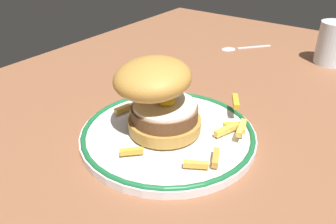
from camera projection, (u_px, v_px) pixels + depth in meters
The scene contains 6 objects.
ground_plane at pixel (181, 166), 49.77cm from camera, with size 146.68×100.10×4.00cm, color brown.
dinner_plate at pixel (168, 134), 51.99cm from camera, with size 26.17×26.17×1.60cm.
burger at pixel (158, 95), 48.99cm from camera, with size 15.24×15.09×11.25cm.
fries_pile at pixel (198, 122), 52.01cm from camera, with size 21.36×20.39×2.57cm.
water_glass at pixel (332, 46), 76.93cm from camera, with size 6.80×6.80×9.35cm.
spoon at pixel (234, 48), 86.99cm from camera, with size 11.27×9.87×0.90cm.
Camera 1 is at (-32.93, -21.59, 29.47)cm, focal length 37.08 mm.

